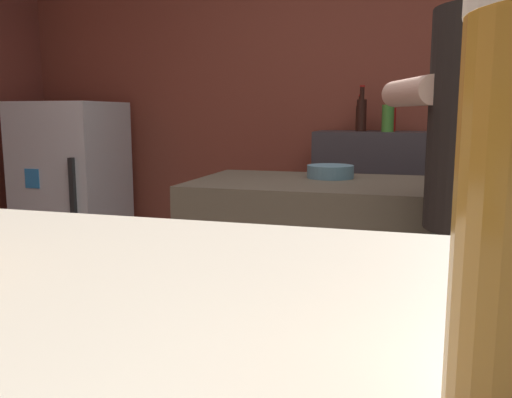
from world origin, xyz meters
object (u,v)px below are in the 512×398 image
mixing_bowl (330,172)px  bottle_soy (390,118)px  mini_fridge (73,196)px  bottle_vinegar (361,117)px  bottle_hot_sauce (362,113)px  bottle_olive_oil (388,117)px  bartender (492,193)px

mixing_bowl → bottle_soy: bearing=81.5°
mini_fridge → bottle_soy: 2.10m
bottle_soy → bottle_vinegar: 0.19m
mixing_bowl → bottle_hot_sauce: 1.15m
bottle_hot_sauce → bottle_vinegar: bottle_hot_sauce is taller
mixing_bowl → bottle_olive_oil: bottle_olive_oil is taller
bottle_soy → bottle_vinegar: bottle_vinegar is taller
mixing_bowl → bottle_soy: bottle_soy is taller
mini_fridge → bartender: 2.82m
bartender → bottle_olive_oil: bearing=-7.6°
bottle_soy → bottle_hot_sauce: bearing=-176.1°
mini_fridge → mixing_bowl: size_ratio=6.77×
bottle_soy → bottle_olive_oil: (-0.00, -0.10, 0.01)m
bottle_olive_oil → bottle_soy: bearing=87.5°
mini_fridge → bottle_vinegar: size_ratio=5.79×
bartender → mixing_bowl: bartender is taller
bottle_soy → bottle_vinegar: bearing=157.6°
mixing_bowl → bottle_vinegar: size_ratio=0.85×
bartender → mixing_bowl: (-0.51, 0.57, -0.02)m
mixing_bowl → bottle_olive_oil: size_ratio=0.82×
bartender → bottle_vinegar: size_ratio=7.71×
bottle_soy → mini_fridge: bearing=-174.4°
bottle_vinegar → bartender: bearing=-73.7°
bartender → bottle_soy: (-0.35, 1.70, 0.18)m
bottle_hot_sauce → bottle_vinegar: 0.09m
mini_fridge → bottle_hot_sauce: (1.86, 0.19, 0.55)m
mixing_bowl → bottle_vinegar: bottle_vinegar is taller
bottle_hot_sauce → bartender: bearing=-73.4°
bottle_olive_oil → bottle_vinegar: 0.24m
bartender → bottle_hot_sauce: size_ratio=6.23×
bottle_hot_sauce → bottle_soy: bearing=3.9°
bartender → bottle_olive_oil: 1.65m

